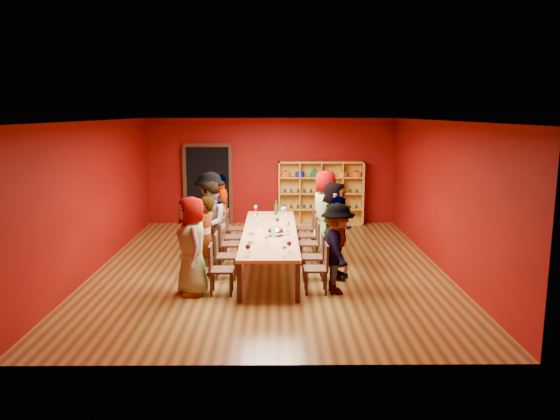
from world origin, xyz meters
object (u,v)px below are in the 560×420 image
Objects in this scene: person_left_4 at (221,211)px; person_right_4 at (323,212)px; person_right_2 at (334,223)px; spittoon_bowl at (276,232)px; person_left_3 at (210,215)px; wine_bottle at (276,209)px; chair_person_right_1 at (317,254)px; chair_person_right_3 at (311,233)px; chair_person_left_3 at (229,234)px; person_right_1 at (338,238)px; chair_person_left_2 at (227,241)px; tasting_table at (270,234)px; chair_person_left_1 at (222,253)px; chair_person_left_4 at (232,226)px; person_left_1 at (205,238)px; person_right_0 at (337,248)px; person_left_2 at (210,223)px; shelving_unit at (321,190)px; chair_person_left_0 at (217,266)px; chair_person_right_2 at (313,241)px; chair_person_right_4 at (309,225)px; person_left_0 at (192,246)px; chair_person_right_0 at (320,265)px; person_right_3 at (325,213)px.

person_left_4 is 1.06× the size of person_right_4.
person_right_2 is 1.06× the size of person_right_4.
person_right_2 is 5.32× the size of spittoon_bowl.
wine_bottle is at bearing 140.54° from person_left_3.
chair_person_right_1 is 1.00× the size of chair_person_right_3.
chair_person_left_3 is 2.81m from person_right_1.
chair_person_left_2 is at bearing 150.56° from spittoon_bowl.
person_left_4 is (-1.18, 1.71, 0.17)m from tasting_table.
chair_person_left_1 is 2.55m from person_left_4.
person_left_1 is at bearing -97.21° from chair_person_left_4.
chair_person_left_3 is 0.55× the size of person_right_0.
chair_person_left_3 is 0.99m from person_left_4.
person_left_4 reaches higher than chair_person_right_3.
spittoon_bowl is (0.12, -0.40, 0.13)m from tasting_table.
shelving_unit is at bearing 148.19° from person_left_2.
chair_person_left_0 and chair_person_right_2 have the same top height.
chair_person_left_1 is at bearing 61.68° from person_right_0.
person_right_0 is 1.66m from spittoon_bowl.
person_left_3 is at bearing -157.25° from chair_person_right_4.
shelving_unit is 2.64m from chair_person_right_4.
person_right_1 is 1.09m from person_right_2.
tasting_table is at bearing -42.42° from chair_person_left_3.
person_left_4 reaches higher than chair_person_right_2.
person_left_4 is (0.14, 0.88, -0.07)m from person_left_3.
chair_person_left_1 is at bearing 164.31° from person_right_4.
person_left_0 reaches higher than chair_person_left_4.
person_left_4 is at bearing -158.28° from person_left_1.
person_right_2 is at bearing 104.81° from person_left_0.
person_right_2 reaches higher than tasting_table.
chair_person_right_0 is 0.43m from person_right_0.
chair_person_left_0 is 0.51× the size of person_left_0.
shelving_unit is 3.51m from chair_person_left_4.
chair_person_right_3 is at bearing 90.00° from chair_person_right_2.
chair_person_right_4 is at bearing 28.48° from person_right_1.
chair_person_left_3 reaches higher than tasting_table.
chair_person_right_3 is (0.00, 1.85, 0.00)m from chair_person_right_1.
person_left_1 is 1.79× the size of chair_person_left_4.
person_left_1 is 2.54m from chair_person_left_4.
person_left_1 is 2.33m from chair_person_right_0.
chair_person_left_2 is 0.51× the size of person_right_2.
person_right_1 reaches higher than chair_person_right_1.
shelving_unit is 6.63m from person_left_0.
chair_person_left_3 is (0.43, 2.55, -0.37)m from person_left_0.
wine_bottle is (1.04, 1.04, 0.38)m from chair_person_left_3.
chair_person_right_0 is 3.64m from wine_bottle.
person_left_2 reaches higher than chair_person_right_1.
chair_person_right_3 is at bearing 68.24° from person_right_3.
person_right_3 reaches higher than person_left_0.
chair_person_left_2 is 2.41m from chair_person_right_4.
wine_bottle is at bearing 34.85° from person_right_2.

